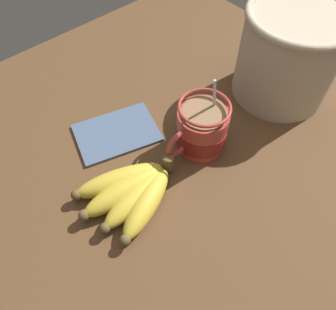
# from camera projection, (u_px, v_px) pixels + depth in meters

# --- Properties ---
(table) EXTENTS (0.94, 0.94, 0.03)m
(table) POSITION_uv_depth(u_px,v_px,m) (176.00, 152.00, 0.64)
(table) COLOR brown
(table) RESTS_ON ground
(coffee_mug) EXTENTS (0.13, 0.10, 0.15)m
(coffee_mug) POSITION_uv_depth(u_px,v_px,m) (201.00, 130.00, 0.60)
(coffee_mug) COLOR #B23D33
(coffee_mug) RESTS_ON table
(banana_bunch) EXTENTS (0.19, 0.16, 0.04)m
(banana_bunch) POSITION_uv_depth(u_px,v_px,m) (131.00, 192.00, 0.55)
(banana_bunch) COLOR brown
(banana_bunch) RESTS_ON table
(woven_basket) EXTENTS (0.21, 0.21, 0.19)m
(woven_basket) POSITION_uv_depth(u_px,v_px,m) (289.00, 54.00, 0.65)
(woven_basket) COLOR beige
(woven_basket) RESTS_ON table
(napkin) EXTENTS (0.18, 0.15, 0.01)m
(napkin) POSITION_uv_depth(u_px,v_px,m) (117.00, 133.00, 0.65)
(napkin) COLOR slate
(napkin) RESTS_ON table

